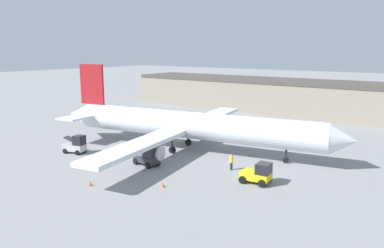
% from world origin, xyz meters
% --- Properties ---
extents(ground_plane, '(400.00, 400.00, 0.00)m').
position_xyz_m(ground_plane, '(0.00, 0.00, 0.00)').
color(ground_plane, gray).
extents(terminal_building, '(71.80, 12.35, 7.17)m').
position_xyz_m(terminal_building, '(-3.45, 37.48, 3.59)').
color(terminal_building, gray).
rests_on(terminal_building, ground_plane).
extents(airplane, '(42.19, 38.04, 11.39)m').
position_xyz_m(airplane, '(-0.98, -0.17, 3.47)').
color(airplane, silver).
rests_on(airplane, ground_plane).
extents(ground_crew_worker, '(0.40, 0.40, 1.84)m').
position_xyz_m(ground_crew_worker, '(8.53, -4.01, 0.98)').
color(ground_crew_worker, '#1E2338').
rests_on(ground_crew_worker, ground_plane).
extents(baggage_tug, '(3.48, 2.24, 2.30)m').
position_xyz_m(baggage_tug, '(-0.28, -8.44, 1.05)').
color(baggage_tug, '#2D2D33').
rests_on(baggage_tug, ground_plane).
extents(belt_loader_truck, '(3.16, 2.30, 2.45)m').
position_xyz_m(belt_loader_truck, '(-11.70, -10.11, 1.11)').
color(belt_loader_truck, '#B2B2B7').
rests_on(belt_loader_truck, ground_plane).
extents(pushback_tug, '(3.14, 2.40, 2.22)m').
position_xyz_m(pushback_tug, '(12.98, -6.17, 1.03)').
color(pushback_tug, yellow).
rests_on(pushback_tug, ground_plane).
extents(safety_cone_near, '(0.36, 0.36, 0.55)m').
position_xyz_m(safety_cone_near, '(-0.41, -16.90, 0.28)').
color(safety_cone_near, '#EF590F').
rests_on(safety_cone_near, ground_plane).
extents(safety_cone_far, '(0.36, 0.36, 0.55)m').
position_xyz_m(safety_cone_far, '(5.81, -12.85, 0.28)').
color(safety_cone_far, '#EF590F').
rests_on(safety_cone_far, ground_plane).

